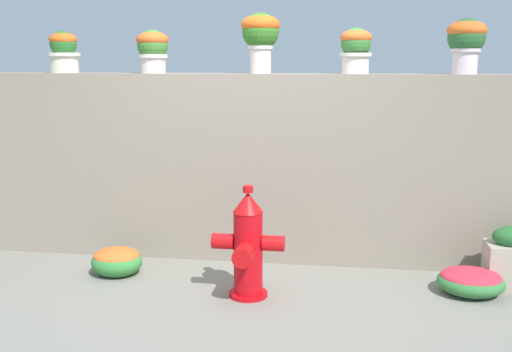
{
  "coord_description": "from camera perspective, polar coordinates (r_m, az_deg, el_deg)",
  "views": [
    {
      "loc": [
        0.76,
        -4.18,
        1.77
      ],
      "look_at": [
        0.02,
        0.87,
        0.79
      ],
      "focal_mm": 42.42,
      "sensor_mm": 36.0,
      "label": 1
    }
  ],
  "objects": [
    {
      "name": "potted_plant_5",
      "position": [
        5.31,
        19.22,
        12.09
      ],
      "size": [
        0.32,
        0.32,
        0.45
      ],
      "color": "silver",
      "rests_on": "stone_wall"
    },
    {
      "name": "ground_plane",
      "position": [
        4.6,
        -1.86,
        -11.77
      ],
      "size": [
        24.0,
        24.0,
        0.0
      ],
      "primitive_type": "plane",
      "color": "gray"
    },
    {
      "name": "stone_wall",
      "position": [
        5.38,
        0.09,
        0.8
      ],
      "size": [
        5.95,
        0.34,
        1.66
      ],
      "primitive_type": "cube",
      "color": "gray",
      "rests_on": "ground"
    },
    {
      "name": "potted_plant_4",
      "position": [
        5.25,
        9.4,
        11.91
      ],
      "size": [
        0.26,
        0.26,
        0.38
      ],
      "color": "silver",
      "rests_on": "stone_wall"
    },
    {
      "name": "fire_hydrant",
      "position": [
        4.56,
        -0.78,
        -6.71
      ],
      "size": [
        0.55,
        0.44,
        0.86
      ],
      "color": "red",
      "rests_on": "ground"
    },
    {
      "name": "flower_bush_right",
      "position": [
        4.99,
        19.6,
        -9.27
      ],
      "size": [
        0.51,
        0.46,
        0.2
      ],
      "color": "#34753A",
      "rests_on": "ground"
    },
    {
      "name": "flower_bush_left",
      "position": [
        5.24,
        -13.0,
        -7.73
      ],
      "size": [
        0.43,
        0.39,
        0.24
      ],
      "color": "#36843B",
      "rests_on": "ground"
    },
    {
      "name": "potted_plant_2",
      "position": [
        5.47,
        -9.72,
        11.84
      ],
      "size": [
        0.28,
        0.28,
        0.37
      ],
      "color": "silver",
      "rests_on": "stone_wall"
    },
    {
      "name": "potted_plant_1",
      "position": [
        5.85,
        -17.69,
        11.26
      ],
      "size": [
        0.3,
        0.3,
        0.37
      ],
      "color": "beige",
      "rests_on": "stone_wall"
    },
    {
      "name": "potted_plant_3",
      "position": [
        5.27,
        0.43,
        13.3
      ],
      "size": [
        0.33,
        0.33,
        0.51
      ],
      "color": "silver",
      "rests_on": "stone_wall"
    }
  ]
}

